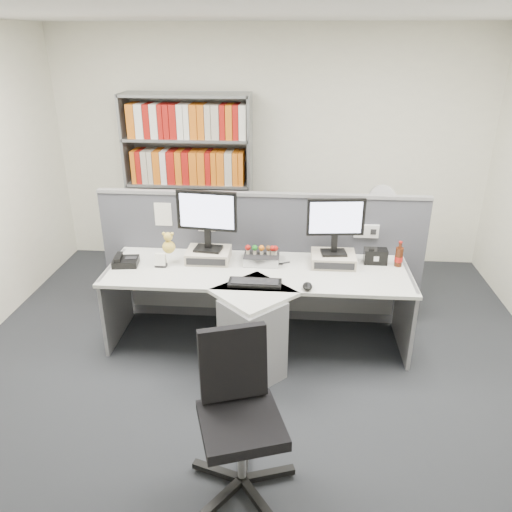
# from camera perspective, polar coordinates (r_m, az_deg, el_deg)

# --- Properties ---
(ground) EXTENTS (5.50, 5.50, 0.00)m
(ground) POSITION_cam_1_polar(r_m,az_deg,el_deg) (3.99, -0.76, -16.05)
(ground) COLOR #2B2E33
(ground) RESTS_ON ground
(room_shell) EXTENTS (5.04, 5.54, 2.72)m
(room_shell) POSITION_cam_1_polar(r_m,az_deg,el_deg) (3.16, -0.94, 9.78)
(room_shell) COLOR white
(room_shell) RESTS_ON ground
(partition) EXTENTS (3.00, 0.08, 1.27)m
(partition) POSITION_cam_1_polar(r_m,az_deg,el_deg) (4.71, 0.63, -0.10)
(partition) COLOR #494A52
(partition) RESTS_ON ground
(desk) EXTENTS (2.60, 1.20, 0.72)m
(desk) POSITION_cam_1_polar(r_m,az_deg,el_deg) (4.22, -0.06, -6.08)
(desk) COLOR silver
(desk) RESTS_ON ground
(monitor_riser_left) EXTENTS (0.38, 0.31, 0.10)m
(monitor_riser_left) POSITION_cam_1_polar(r_m,az_deg,el_deg) (4.47, -5.43, 0.10)
(monitor_riser_left) COLOR #BCB09C
(monitor_riser_left) RESTS_ON desk
(monitor_riser_right) EXTENTS (0.38, 0.31, 0.10)m
(monitor_riser_right) POSITION_cam_1_polar(r_m,az_deg,el_deg) (4.42, 8.77, -0.35)
(monitor_riser_right) COLOR #BCB09C
(monitor_riser_right) RESTS_ON desk
(monitor_left) EXTENTS (0.53, 0.19, 0.54)m
(monitor_left) POSITION_cam_1_polar(r_m,az_deg,el_deg) (4.34, -5.61, 4.60)
(monitor_left) COLOR black
(monitor_left) RESTS_ON monitor_riser_left
(monitor_right) EXTENTS (0.49, 0.18, 0.50)m
(monitor_right) POSITION_cam_1_polar(r_m,az_deg,el_deg) (4.29, 9.05, 3.89)
(monitor_right) COLOR black
(monitor_right) RESTS_ON monitor_riser_right
(desktop_pc) EXTENTS (0.31, 0.27, 0.08)m
(desktop_pc) POSITION_cam_1_polar(r_m,az_deg,el_deg) (4.42, 0.65, -0.20)
(desktop_pc) COLOR black
(desktop_pc) RESTS_ON desk
(figurines) EXTENTS (0.29, 0.05, 0.09)m
(figurines) POSITION_cam_1_polar(r_m,az_deg,el_deg) (4.37, 0.84, 0.81)
(figurines) COLOR #BCB09C
(figurines) RESTS_ON desktop_pc
(keyboard) EXTENTS (0.43, 0.17, 0.03)m
(keyboard) POSITION_cam_1_polar(r_m,az_deg,el_deg) (4.04, -0.13, -3.05)
(keyboard) COLOR black
(keyboard) RESTS_ON desk
(mouse) EXTENTS (0.08, 0.12, 0.05)m
(mouse) POSITION_cam_1_polar(r_m,az_deg,el_deg) (3.98, 5.88, -3.45)
(mouse) COLOR black
(mouse) RESTS_ON desk
(desk_phone) EXTENTS (0.24, 0.22, 0.09)m
(desk_phone) POSITION_cam_1_polar(r_m,az_deg,el_deg) (4.51, -14.66, -0.58)
(desk_phone) COLOR black
(desk_phone) RESTS_ON desk
(desk_calendar) EXTENTS (0.10, 0.08, 0.12)m
(desk_calendar) POSITION_cam_1_polar(r_m,az_deg,el_deg) (4.41, -10.79, -0.56)
(desk_calendar) COLOR black
(desk_calendar) RESTS_ON desk
(plush_toy) EXTENTS (0.11, 0.11, 0.19)m
(plush_toy) POSITION_cam_1_polar(r_m,az_deg,el_deg) (4.40, -9.91, 1.34)
(plush_toy) COLOR gold
(plush_toy) RESTS_ON monitor_riser_left
(speaker) EXTENTS (0.20, 0.11, 0.13)m
(speaker) POSITION_cam_1_polar(r_m,az_deg,el_deg) (4.51, 13.43, -0.02)
(speaker) COLOR black
(speaker) RESTS_ON desk
(cola_bottle) EXTENTS (0.07, 0.07, 0.23)m
(cola_bottle) POSITION_cam_1_polar(r_m,az_deg,el_deg) (4.50, 15.94, -0.10)
(cola_bottle) COLOR #3F190A
(cola_bottle) RESTS_ON desk
(shelving_unit) EXTENTS (1.41, 0.40, 2.00)m
(shelving_unit) POSITION_cam_1_polar(r_m,az_deg,el_deg) (5.84, -7.51, 7.86)
(shelving_unit) COLOR gray
(shelving_unit) RESTS_ON ground
(filing_cabinet) EXTENTS (0.45, 0.61, 0.70)m
(filing_cabinet) POSITION_cam_1_polar(r_m,az_deg,el_deg) (5.58, 13.49, -0.21)
(filing_cabinet) COLOR gray
(filing_cabinet) RESTS_ON ground
(desk_fan) EXTENTS (0.27, 0.17, 0.46)m
(desk_fan) POSITION_cam_1_polar(r_m,az_deg,el_deg) (5.36, 14.13, 6.06)
(desk_fan) COLOR white
(desk_fan) RESTS_ON filing_cabinet
(office_chair) EXTENTS (0.66, 0.63, 0.99)m
(office_chair) POSITION_cam_1_polar(r_m,az_deg,el_deg) (3.10, -2.02, -17.02)
(office_chair) COLOR silver
(office_chair) RESTS_ON ground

